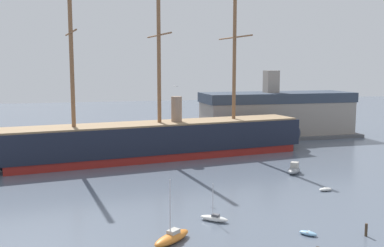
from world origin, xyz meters
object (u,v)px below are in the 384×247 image
dinghy_foreground_right (308,233)px  sailboat_near_centre (214,218)px  dockside_warehouse_right (277,115)px  motorboat_alongside_stern (294,169)px  seagull_in_flight (176,86)px  sailboat_foreground_left (172,237)px  dinghy_mid_right (325,189)px  mooring_piling_left_pair (366,230)px  tall_ship (160,139)px

dinghy_foreground_right → sailboat_near_centre: 10.68m
dockside_warehouse_right → motorboat_alongside_stern: bearing=-111.2°
dinghy_foreground_right → seagull_in_flight: size_ratio=1.99×
motorboat_alongside_stern → dockside_warehouse_right: size_ratio=0.11×
sailboat_foreground_left → motorboat_alongside_stern: sailboat_foreground_left is taller
sailboat_foreground_left → seagull_in_flight: (5.63, 23.22, 14.29)m
dinghy_mid_right → sailboat_foreground_left: bearing=-153.4°
motorboat_alongside_stern → sailboat_foreground_left: bearing=-137.9°
dinghy_mid_right → motorboat_alongside_stern: (0.73, 10.91, 0.40)m
seagull_in_flight → dinghy_foreground_right: bearing=-70.6°
sailboat_near_centre → mooring_piling_left_pair: 16.49m
sailboat_foreground_left → tall_ship: bearing=81.2°
tall_ship → sailboat_near_centre: bearing=-90.7°
tall_ship → motorboat_alongside_stern: tall_ship is taller
mooring_piling_left_pair → motorboat_alongside_stern: bearing=77.8°
seagull_in_flight → dockside_warehouse_right: bearing=46.9°
dinghy_foreground_right → tall_ship: bearing=100.4°
dinghy_mid_right → dockside_warehouse_right: size_ratio=0.05×
tall_ship → sailboat_near_centre: tall_ship is taller
sailboat_near_centre → dinghy_mid_right: (19.35, 7.87, -0.14)m
tall_ship → seagull_in_flight: tall_ship is taller
seagull_in_flight → mooring_piling_left_pair: bearing=-61.4°
sailboat_foreground_left → dinghy_foreground_right: bearing=-7.1°
dinghy_mid_right → dockside_warehouse_right: dockside_warehouse_right is taller
dinghy_foreground_right → seagull_in_flight: seagull_in_flight is taller
sailboat_foreground_left → dinghy_mid_right: sailboat_foreground_left is taller
dinghy_foreground_right → mooring_piling_left_pair: mooring_piling_left_pair is taller
sailboat_near_centre → mooring_piling_left_pair: (14.20, -8.37, 0.31)m
tall_ship → sailboat_foreground_left: 42.19m
sailboat_near_centre → seagull_in_flight: (-0.41, 18.39, 14.48)m
sailboat_foreground_left → sailboat_near_centre: bearing=38.6°
motorboat_alongside_stern → seagull_in_flight: seagull_in_flight is taller
motorboat_alongside_stern → dinghy_mid_right: bearing=-93.8°
dockside_warehouse_right → dinghy_mid_right: bearing=-107.4°
sailboat_foreground_left → sailboat_near_centre: 7.74m
mooring_piling_left_pair → tall_ship: bearing=107.0°
sailboat_foreground_left → motorboat_alongside_stern: size_ratio=1.46×
sailboat_foreground_left → mooring_piling_left_pair: sailboat_foreground_left is taller
dinghy_mid_right → tall_ship: bearing=123.2°
sailboat_foreground_left → dinghy_mid_right: size_ratio=3.24×
sailboat_near_centre → motorboat_alongside_stern: size_ratio=0.98×
tall_ship → dockside_warehouse_right: tall_ship is taller
dockside_warehouse_right → mooring_piling_left_pair: bearing=-107.5°
dinghy_foreground_right → sailboat_near_centre: bearing=141.8°
motorboat_alongside_stern → seagull_in_flight: 24.93m
motorboat_alongside_stern → mooring_piling_left_pair: 27.78m
sailboat_foreground_left → dockside_warehouse_right: dockside_warehouse_right is taller
tall_ship → dinghy_foreground_right: tall_ship is taller
motorboat_alongside_stern → dockside_warehouse_right: dockside_warehouse_right is taller
tall_ship → dockside_warehouse_right: 38.81m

